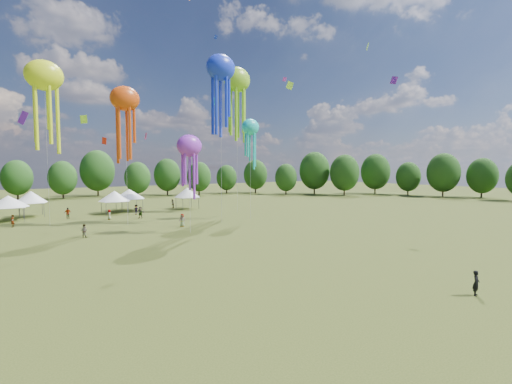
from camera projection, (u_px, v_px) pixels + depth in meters
ground at (371, 310)px, 20.95m from camera, size 300.00×300.00×0.00m
observer_main at (476, 283)px, 23.19m from camera, size 0.69×0.55×1.65m
spectator_near at (84, 231)px, 42.58m from camera, size 0.97×0.94×1.57m
spectators_far at (132, 212)px, 59.93m from camera, size 28.24×23.80×1.90m
festival_tents at (99, 196)px, 64.47m from camera, size 35.08×9.52×4.38m
show_kites at (176, 101)px, 55.46m from camera, size 35.84×19.47×26.81m
small_kites at (125, 9)px, 52.87m from camera, size 76.22×52.09×45.50m
treeline at (89, 177)px, 69.27m from camera, size 201.57×95.24×13.43m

